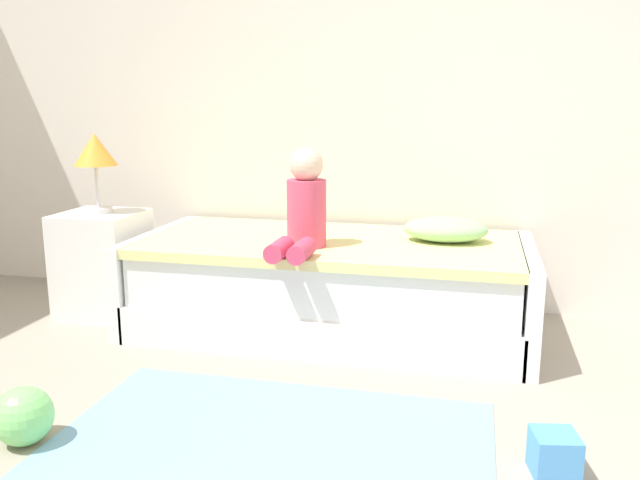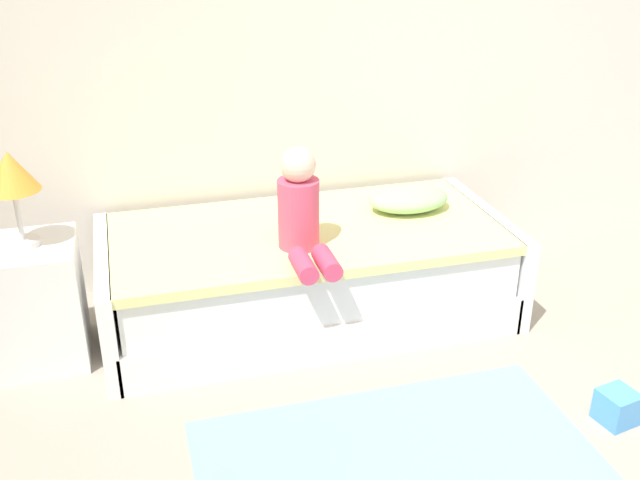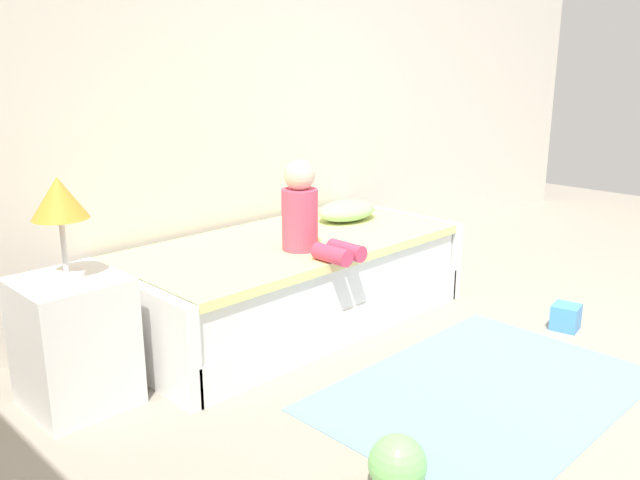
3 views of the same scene
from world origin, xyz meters
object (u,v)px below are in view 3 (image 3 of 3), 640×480
object	(u,v)px
nightstand	(74,342)
pillow	(347,210)
bed	(290,281)
table_lamp	(59,203)
toy_block	(566,317)
toy_ball	(397,464)
child_figure	(306,215)

from	to	relation	value
nightstand	pillow	world-z (taller)	pillow
nightstand	bed	bearing A→B (deg)	1.87
table_lamp	toy_block	bearing A→B (deg)	-26.38
nightstand	toy_ball	xyz separation A→B (m)	(0.53, -1.43, -0.19)
toy_block	pillow	bearing A→B (deg)	108.54
pillow	toy_block	distance (m)	1.49
bed	pillow	size ratio (longest dim) A/B	4.80
nightstand	table_lamp	world-z (taller)	table_lamp
table_lamp	pillow	bearing A→B (deg)	4.24
bed	nightstand	distance (m)	1.35
child_figure	toy_block	distance (m)	1.64
nightstand	toy_block	size ratio (longest dim) A/B	4.08
child_figure	toy_block	xyz separation A→B (m)	(1.13, -1.00, -0.63)
child_figure	pillow	size ratio (longest dim) A/B	1.16
table_lamp	toy_block	size ratio (longest dim) A/B	3.06
toy_ball	toy_block	bearing A→B (deg)	7.33
table_lamp	toy_ball	size ratio (longest dim) A/B	2.08
bed	toy_block	distance (m)	1.62
bed	child_figure	world-z (taller)	child_figure
child_figure	pillow	distance (m)	0.77
nightstand	child_figure	distance (m)	1.34
toy_ball	pillow	bearing A→B (deg)	48.02
pillow	toy_block	xyz separation A→B (m)	(0.45, -1.33, -0.49)
table_lamp	child_figure	xyz separation A→B (m)	(1.26, -0.18, -0.23)
bed	toy_ball	world-z (taller)	bed
bed	table_lamp	size ratio (longest dim) A/B	4.69
child_figure	pillow	xyz separation A→B (m)	(0.68, 0.33, -0.14)
toy_ball	toy_block	distance (m)	1.87
bed	toy_ball	distance (m)	1.69
table_lamp	toy_ball	distance (m)	1.73
nightstand	child_figure	bearing A→B (deg)	-8.30
child_figure	toy_ball	distance (m)	1.56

